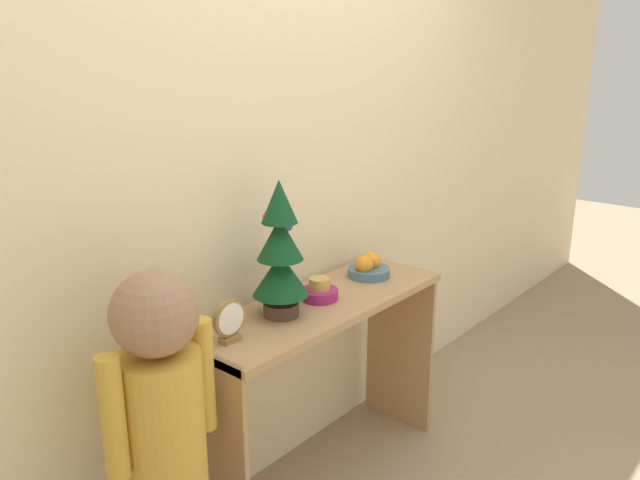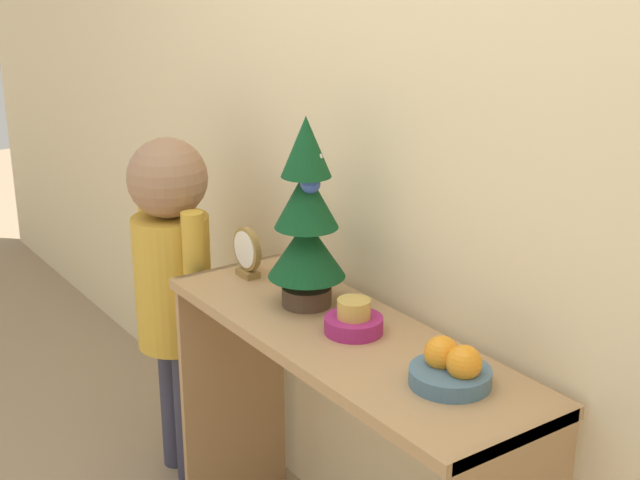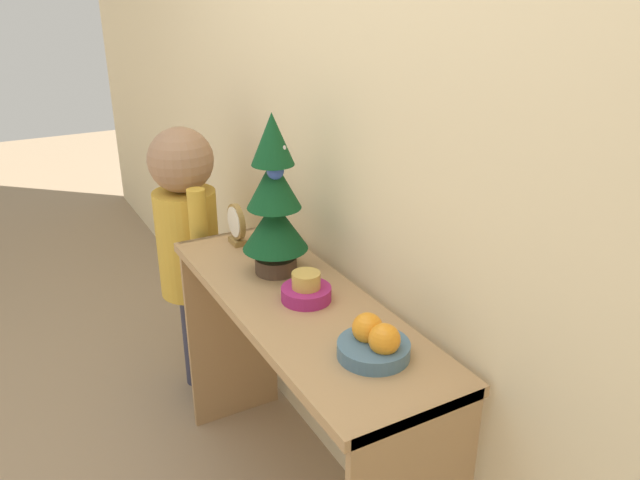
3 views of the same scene
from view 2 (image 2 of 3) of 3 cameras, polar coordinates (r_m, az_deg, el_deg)
back_wall at (r=2.17m, az=6.72°, el=7.01°), size 7.00×0.05×2.50m
console_table at (r=2.26m, az=1.50°, el=-10.21°), size 1.15×0.38×0.78m
mini_tree at (r=2.25m, az=-0.87°, el=1.47°), size 0.20×0.20×0.50m
fruit_bowl at (r=1.94m, az=8.40°, el=-8.14°), size 0.18×0.18×0.10m
singing_bowl at (r=2.16m, az=2.17°, el=-5.16°), size 0.14×0.14×0.09m
desk_clock at (r=2.50m, az=-4.69°, el=-0.82°), size 0.12×0.04×0.14m
child_figure at (r=2.79m, az=-9.43°, el=-1.76°), size 0.37×0.24×1.13m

